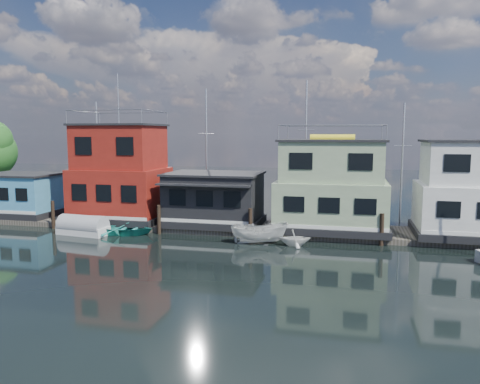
% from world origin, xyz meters
% --- Properties ---
extents(ground, '(160.00, 160.00, 0.00)m').
position_xyz_m(ground, '(0.00, 0.00, 0.00)').
color(ground, black).
rests_on(ground, ground).
extents(dock, '(48.00, 5.00, 0.40)m').
position_xyz_m(dock, '(0.00, 12.00, 0.20)').
color(dock, '#595147').
rests_on(dock, ground).
extents(houseboat_blue, '(6.40, 4.90, 3.66)m').
position_xyz_m(houseboat_blue, '(-18.00, 12.00, 2.21)').
color(houseboat_blue, black).
rests_on(houseboat_blue, dock).
extents(houseboat_red, '(7.40, 5.90, 11.86)m').
position_xyz_m(houseboat_red, '(-8.50, 12.00, 4.10)').
color(houseboat_red, black).
rests_on(houseboat_red, dock).
extents(houseboat_dark, '(7.40, 6.10, 4.06)m').
position_xyz_m(houseboat_dark, '(-0.50, 11.98, 2.42)').
color(houseboat_dark, black).
rests_on(houseboat_dark, dock).
extents(houseboat_green, '(8.40, 5.90, 7.03)m').
position_xyz_m(houseboat_green, '(8.50, 12.00, 3.55)').
color(houseboat_green, black).
rests_on(houseboat_green, dock).
extents(houseboat_white, '(8.40, 5.90, 6.66)m').
position_xyz_m(houseboat_white, '(18.50, 12.00, 3.54)').
color(houseboat_white, black).
rests_on(houseboat_white, dock).
extents(pilings, '(42.28, 0.28, 2.20)m').
position_xyz_m(pilings, '(-0.33, 9.20, 1.10)').
color(pilings, '#2D2116').
rests_on(pilings, ground).
extents(background_masts, '(36.40, 0.16, 12.00)m').
position_xyz_m(background_masts, '(4.76, 18.00, 5.55)').
color(background_masts, silver).
rests_on(background_masts, ground).
extents(dinghy_white, '(2.49, 2.28, 1.12)m').
position_xyz_m(dinghy_white, '(6.34, 7.78, 0.56)').
color(dinghy_white, silver).
rests_on(dinghy_white, ground).
extents(motorboat, '(4.13, 2.21, 1.51)m').
position_xyz_m(motorboat, '(3.92, 7.87, 0.76)').
color(motorboat, silver).
rests_on(motorboat, ground).
extents(dinghy_teal, '(4.34, 3.32, 0.84)m').
position_xyz_m(dinghy_teal, '(-6.32, 8.44, 0.42)').
color(dinghy_teal, teal).
rests_on(dinghy_teal, ground).
extents(tarp_runabout, '(4.04, 2.05, 1.57)m').
position_xyz_m(tarp_runabout, '(-9.43, 7.69, 0.59)').
color(tarp_runabout, silver).
rests_on(tarp_runabout, ground).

